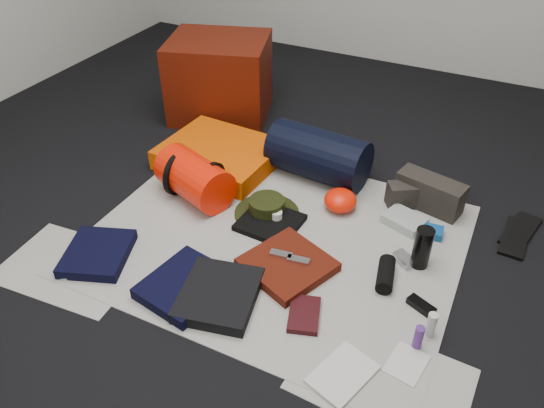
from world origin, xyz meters
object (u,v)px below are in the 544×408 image
at_px(stuff_sack, 195,178).
at_px(compact_camera, 404,259).
at_px(red_cabinet, 220,78).
at_px(paperback_book, 304,315).
at_px(water_bottle, 422,248).
at_px(sleeping_pad, 220,155).
at_px(navy_duffel, 318,155).

bearing_deg(stuff_sack, compact_camera, -0.80).
relative_size(stuff_sack, compact_camera, 4.13).
bearing_deg(red_cabinet, paperback_book, -66.76).
height_order(stuff_sack, water_bottle, stuff_sack).
bearing_deg(sleeping_pad, navy_duffel, 12.29).
distance_m(water_bottle, compact_camera, 0.10).
bearing_deg(water_bottle, red_cabinet, 150.25).
relative_size(navy_duffel, water_bottle, 2.66).
bearing_deg(paperback_book, water_bottle, 38.25).
relative_size(red_cabinet, compact_camera, 6.30).
bearing_deg(red_cabinet, sleeping_pad, -77.93).
height_order(navy_duffel, water_bottle, navy_duffel).
bearing_deg(compact_camera, red_cabinet, -178.99).
distance_m(red_cabinet, paperback_book, 1.76).
distance_m(red_cabinet, water_bottle, 1.70).
relative_size(red_cabinet, paperback_book, 3.23).
distance_m(water_bottle, paperback_book, 0.59).
height_order(navy_duffel, compact_camera, navy_duffel).
height_order(sleeping_pad, stuff_sack, stuff_sack).
bearing_deg(stuff_sack, water_bottle, 0.12).
bearing_deg(sleeping_pad, compact_camera, -16.93).
relative_size(sleeping_pad, stuff_sack, 1.55).
relative_size(navy_duffel, paperback_book, 2.82).
bearing_deg(sleeping_pad, red_cabinet, 119.66).
relative_size(water_bottle, paperback_book, 1.06).
relative_size(compact_camera, paperback_book, 0.51).
bearing_deg(paperback_book, red_cabinet, 113.06).
bearing_deg(red_cabinet, water_bottle, -47.34).
height_order(sleeping_pad, paperback_book, sleeping_pad).
bearing_deg(compact_camera, water_bottle, 47.79).
height_order(stuff_sack, paperback_book, stuff_sack).
xyz_separation_m(water_bottle, compact_camera, (-0.06, -0.02, -0.08)).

